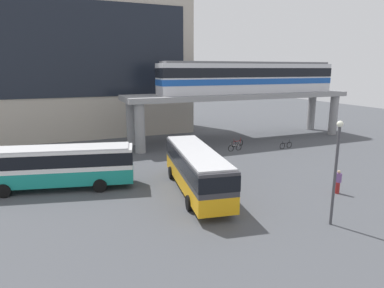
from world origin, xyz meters
TOP-DOWN VIEW (x-y plane):
  - ground_plane at (0.00, 10.00)m, footprint 120.00×120.00m
  - station_building at (-6.71, 28.62)m, footprint 30.89×11.21m
  - elevated_platform at (12.31, 16.40)m, footprint 29.46×5.88m
  - train at (13.53, 16.40)m, footprint 23.75×2.96m
  - bus_main at (-0.35, 1.05)m, footprint 4.24×11.30m
  - bus_secondary at (-9.61, 5.64)m, footprint 11.33×4.99m
  - bicycle_silver at (8.67, 11.12)m, footprint 1.79×0.23m
  - bicycle_brown at (4.64, 11.09)m, footprint 1.76×0.45m
  - bicycle_red at (10.00, 12.90)m, footprint 1.77×0.41m
  - bicycle_black at (14.60, 9.85)m, footprint 1.79×0.25m
  - pedestrian_by_bike_rack at (9.07, -3.16)m, footprint 0.39×0.47m
  - lamp_post at (4.85, -6.81)m, footprint 0.36×0.36m

SIDE VIEW (x-z plane):
  - ground_plane at x=0.00m, z-range 0.00..0.00m
  - bicycle_silver at x=8.67m, z-range -0.16..0.88m
  - bicycle_brown at x=4.64m, z-range -0.16..0.88m
  - bicycle_red at x=10.00m, z-range -0.16..0.88m
  - bicycle_black at x=14.60m, z-range -0.16..0.88m
  - pedestrian_by_bike_rack at x=9.07m, z-range -0.05..1.70m
  - bus_main at x=-0.35m, z-range 0.38..3.60m
  - bus_secondary at x=-9.61m, z-range 0.38..3.60m
  - lamp_post at x=4.85m, z-range 0.56..6.69m
  - elevated_platform at x=12.31m, z-range 2.07..7.98m
  - train at x=13.53m, z-range 5.96..9.80m
  - station_building at x=-6.71m, z-range 0.00..20.30m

